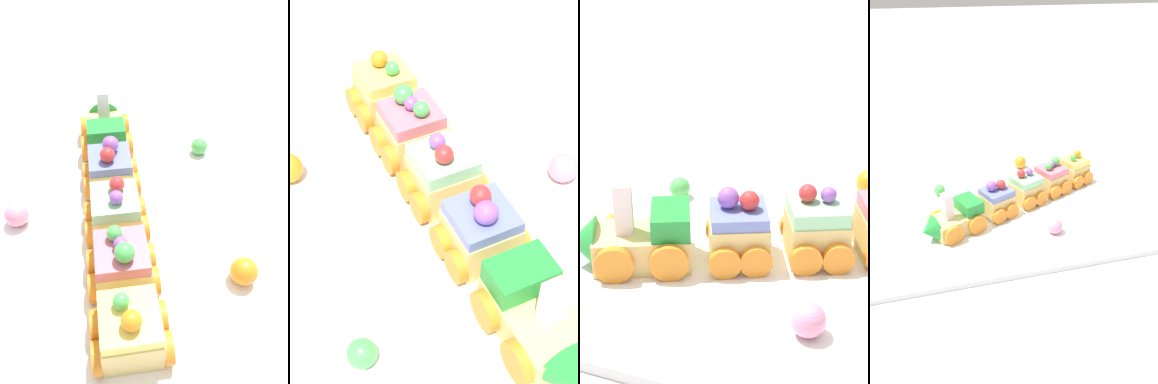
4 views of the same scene
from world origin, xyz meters
TOP-DOWN VIEW (x-y plane):
  - ground_plane at (0.00, 0.00)m, footprint 10.00×10.00m
  - display_board at (0.00, 0.00)m, footprint 0.81×0.46m
  - cake_train_locomotive at (0.12, 0.09)m, footprint 0.13×0.10m
  - cake_car_blueberry at (0.03, 0.05)m, footprint 0.09×0.09m
  - cake_car_mint at (-0.04, 0.01)m, footprint 0.09×0.09m
  - cake_car_strawberry at (-0.11, -0.02)m, footprint 0.09×0.09m
  - cake_car_lemon at (-0.18, -0.05)m, footprint 0.09×0.09m
  - gumball_orange at (-0.07, -0.14)m, footprint 0.03×0.03m
  - gumball_green at (0.13, -0.06)m, footprint 0.03×0.03m
  - gumball_pink at (-0.07, 0.14)m, footprint 0.03×0.03m

SIDE VIEW (x-z plane):
  - ground_plane at x=0.00m, z-range 0.00..0.00m
  - display_board at x=0.00m, z-range 0.00..0.01m
  - gumball_green at x=0.13m, z-range 0.01..0.04m
  - gumball_pink at x=-0.07m, z-range 0.01..0.04m
  - gumball_orange at x=-0.07m, z-range 0.01..0.04m
  - cake_train_locomotive at x=0.12m, z-range -0.01..0.08m
  - cake_car_lemon at x=-0.18m, z-range 0.00..0.08m
  - cake_car_blueberry at x=0.03m, z-range 0.00..0.08m
  - cake_car_mint at x=-0.04m, z-range 0.00..0.08m
  - cake_car_strawberry at x=-0.11m, z-range 0.00..0.08m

